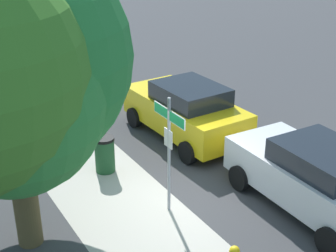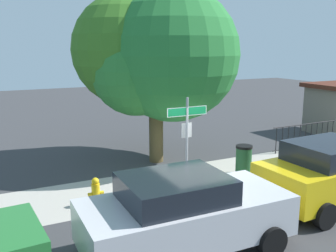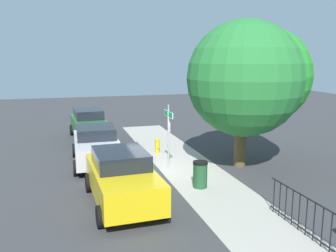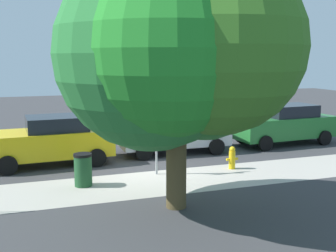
{
  "view_description": "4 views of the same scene",
  "coord_description": "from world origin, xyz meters",
  "px_view_note": "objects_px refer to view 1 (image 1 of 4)",
  "views": [
    {
      "loc": [
        -8.39,
        5.38,
        6.43
      ],
      "look_at": [
        0.39,
        0.08,
        1.83
      ],
      "focal_mm": 52.3,
      "sensor_mm": 36.0,
      "label": 1
    },
    {
      "loc": [
        -5.38,
        -8.79,
        4.2
      ],
      "look_at": [
        -0.74,
        0.49,
        2.0
      ],
      "focal_mm": 40.81,
      "sensor_mm": 36.0,
      "label": 2
    },
    {
      "loc": [
        14.15,
        -3.78,
        4.73
      ],
      "look_at": [
        -0.84,
        0.57,
        1.75
      ],
      "focal_mm": 38.85,
      "sensor_mm": 36.0,
      "label": 3
    },
    {
      "loc": [
        3.91,
        13.3,
        3.8
      ],
      "look_at": [
        -0.5,
        0.63,
        1.62
      ],
      "focal_mm": 45.69,
      "sensor_mm": 36.0,
      "label": 4
    }
  ],
  "objects_px": {
    "car_yellow": "(186,110)",
    "trash_bin": "(105,154)",
    "street_sign": "(169,137)",
    "car_silver": "(315,176)"
  },
  "relations": [
    {
      "from": "street_sign",
      "to": "car_silver",
      "type": "height_order",
      "value": "street_sign"
    },
    {
      "from": "car_yellow",
      "to": "street_sign",
      "type": "bearing_deg",
      "value": 139.23
    },
    {
      "from": "street_sign",
      "to": "trash_bin",
      "type": "bearing_deg",
      "value": 11.54
    },
    {
      "from": "street_sign",
      "to": "trash_bin",
      "type": "relative_size",
      "value": 2.83
    },
    {
      "from": "car_silver",
      "to": "trash_bin",
      "type": "height_order",
      "value": "car_silver"
    },
    {
      "from": "car_silver",
      "to": "trash_bin",
      "type": "distance_m",
      "value": 5.32
    },
    {
      "from": "street_sign",
      "to": "car_yellow",
      "type": "relative_size",
      "value": 0.64
    },
    {
      "from": "street_sign",
      "to": "car_silver",
      "type": "xyz_separation_m",
      "value": [
        -1.67,
        -2.87,
        -1.01
      ]
    },
    {
      "from": "trash_bin",
      "to": "street_sign",
      "type": "bearing_deg",
      "value": -168.46
    },
    {
      "from": "car_yellow",
      "to": "trash_bin",
      "type": "height_order",
      "value": "car_yellow"
    }
  ]
}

